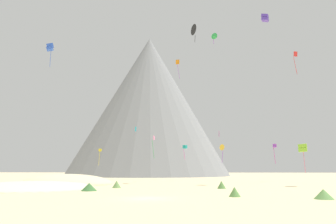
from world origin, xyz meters
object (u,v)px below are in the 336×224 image
object	(u,v)px
kite_violet_low	(275,146)
rock_massif	(152,110)
bush_near_left	(117,184)
kite_red_high	(295,57)
kite_indigo_high	(265,18)
bush_mid_center	(89,187)
kite_teal_low	(185,147)
bush_far_right	(324,194)
kite_black_high	(194,30)
kite_cyan_low	(136,129)
kite_orange_high	(178,64)
bush_ridge_crest	(221,185)
kite_blue_high	(50,47)
kite_gold_low	(222,148)
kite_yellow_low	(100,153)
kite_lime_low	(303,148)
bush_low_patch	(235,192)
kite_magenta_low	(219,134)
kite_pink_low	(154,142)
kite_green_high	(214,36)

from	to	relation	value
kite_violet_low	rock_massif	bearing A→B (deg)	132.24
bush_near_left	kite_red_high	world-z (taller)	kite_red_high
kite_indigo_high	bush_mid_center	bearing A→B (deg)	146.76
kite_teal_low	bush_far_right	bearing A→B (deg)	-41.18
kite_black_high	kite_cyan_low	bearing A→B (deg)	13.32
bush_far_right	kite_orange_high	distance (m)	64.58
bush_near_left	bush_ridge_crest	xyz separation A→B (m)	(15.40, -0.58, 0.01)
kite_red_high	kite_indigo_high	size ratio (longest dim) A/B	2.98
kite_blue_high	bush_mid_center	bearing A→B (deg)	-161.62
bush_far_right	kite_blue_high	xyz separation A→B (m)	(-41.88, 29.68, 27.60)
kite_violet_low	kite_orange_high	xyz separation A→B (m)	(-21.93, 13.99, 24.29)
bush_near_left	kite_black_high	xyz separation A→B (m)	(12.12, 17.76, 32.25)
kite_black_high	kite_blue_high	bearing A→B (deg)	68.97
kite_cyan_low	kite_violet_low	distance (m)	35.41
kite_teal_low	kite_gold_low	world-z (taller)	kite_teal_low
kite_yellow_low	kite_lime_low	size ratio (longest dim) A/B	0.98
bush_low_patch	kite_blue_high	bearing A→B (deg)	140.69
bush_far_right	kite_lime_low	world-z (taller)	kite_lime_low
kite_yellow_low	kite_cyan_low	world-z (taller)	kite_cyan_low
kite_violet_low	kite_indigo_high	size ratio (longest dim) A/B	2.46
bush_low_patch	kite_magenta_low	world-z (taller)	kite_magenta_low
kite_red_high	kite_violet_low	bearing A→B (deg)	157.65
bush_ridge_crest	kite_teal_low	distance (m)	36.12
bush_far_right	kite_blue_high	bearing A→B (deg)	144.68
bush_ridge_crest	bush_low_patch	bearing A→B (deg)	-89.60
kite_cyan_low	kite_pink_low	world-z (taller)	kite_cyan_low
bush_mid_center	bush_far_right	bearing A→B (deg)	-19.94
bush_far_right	kite_cyan_low	size ratio (longest dim) A/B	1.38
kite_blue_high	kite_black_high	distance (m)	31.11
bush_ridge_crest	kite_black_high	xyz separation A→B (m)	(-3.28, 18.34, 32.24)
kite_gold_low	kite_indigo_high	size ratio (longest dim) A/B	2.36
kite_blue_high	kite_pink_low	xyz separation A→B (m)	(21.15, 9.05, -19.33)
kite_red_high	kite_indigo_high	xyz separation A→B (m)	(-7.84, -7.40, 5.79)
bush_far_right	rock_massif	distance (m)	108.07
bush_near_left	kite_blue_high	bearing A→B (deg)	143.03
kite_cyan_low	kite_indigo_high	bearing A→B (deg)	-120.58
kite_magenta_low	kite_indigo_high	xyz separation A→B (m)	(7.20, -29.26, 20.03)
kite_violet_low	kite_green_high	xyz separation A→B (m)	(-11.52, 13.74, 32.32)
rock_massif	kite_gold_low	xyz separation A→B (m)	(23.21, -62.23, -20.07)
bush_mid_center	kite_green_high	xyz separation A→B (m)	(20.07, 44.57, 39.52)
bush_far_right	kite_orange_high	size ratio (longest dim) A/B	0.33
rock_massif	kite_lime_low	bearing A→B (deg)	-65.94
bush_low_patch	rock_massif	size ratio (longest dim) A/B	0.01
kite_green_high	kite_red_high	distance (m)	27.56
bush_ridge_crest	kite_blue_high	size ratio (longest dim) A/B	0.25
bush_low_patch	kite_cyan_low	xyz separation A→B (m)	(-19.10, 49.31, 12.72)
bush_low_patch	kite_teal_low	world-z (taller)	kite_teal_low
bush_mid_center	kite_yellow_low	xyz separation A→B (m)	(-12.17, 45.74, 6.57)
kite_teal_low	kite_blue_high	world-z (taller)	kite_blue_high
bush_mid_center	kite_magenta_low	xyz separation A→B (m)	(21.01, 48.40, 11.91)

